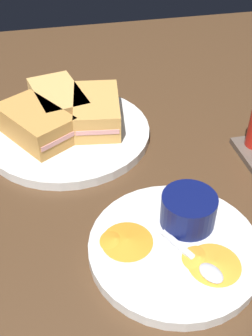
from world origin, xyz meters
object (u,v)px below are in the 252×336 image
object	(u,v)px
ramekin_dark_sauce	(29,125)
sandwich_half_extra	(35,124)
spoon_by_gravy_ramekin	(203,266)
spoon_by_dark_ramekin	(61,129)
ramekin_light_gravy	(188,209)
sandwich_half_near	(97,111)
plate_chips_companion	(174,248)
plate_sandwich_main	(68,133)
sandwich_half_far	(58,102)

from	to	relation	value
ramekin_dark_sauce	sandwich_half_extra	bearing A→B (deg)	52.29
spoon_by_gravy_ramekin	ramekin_dark_sauce	bearing A→B (deg)	-150.12
spoon_by_dark_ramekin	ramekin_dark_sauce	bearing A→B (deg)	-93.11
spoon_by_dark_ramekin	ramekin_light_gravy	xyz separation A→B (cm)	(24.53, 14.08, 1.93)
sandwich_half_near	plate_chips_companion	world-z (taller)	sandwich_half_near
plate_sandwich_main	plate_chips_companion	world-z (taller)	same
ramekin_dark_sauce	plate_chips_companion	distance (cm)	32.62
sandwich_half_extra	plate_chips_companion	distance (cm)	31.44
sandwich_half_near	ramekin_light_gravy	xyz separation A→B (cm)	(25.80, 7.62, -0.10)
sandwich_half_extra	plate_sandwich_main	bearing A→B (deg)	99.81
ramekin_light_gravy	sandwich_half_near	bearing A→B (deg)	-163.54
plate_sandwich_main	sandwich_half_extra	bearing A→B (deg)	-80.19
plate_sandwich_main	sandwich_half_extra	size ratio (longest dim) A/B	1.86
plate_sandwich_main	spoon_by_gravy_ramekin	xyz separation A→B (cm)	(32.33, 12.23, 1.16)
ramekin_dark_sauce	plate_chips_companion	world-z (taller)	ramekin_dark_sauce
ramekin_light_gravy	spoon_by_gravy_ramekin	distance (cm)	7.71
plate_sandwich_main	spoon_by_gravy_ramekin	world-z (taller)	spoon_by_gravy_ramekin
ramekin_light_gravy	spoon_by_gravy_ramekin	size ratio (longest dim) A/B	0.75
sandwich_half_extra	ramekin_dark_sauce	size ratio (longest dim) A/B	2.49
plate_sandwich_main	sandwich_half_near	world-z (taller)	sandwich_half_near
sandwich_half_far	ramekin_dark_sauce	xyz separation A→B (cm)	(5.33, -5.39, -0.59)
sandwich_half_far	ramekin_light_gravy	size ratio (longest dim) A/B	2.02
plate_chips_companion	ramekin_light_gravy	world-z (taller)	ramekin_light_gravy
sandwich_half_near	spoon_by_gravy_ramekin	distance (cm)	34.02
sandwich_half_extra	sandwich_half_far	bearing A→B (deg)	144.81
sandwich_half_extra	ramekin_light_gravy	xyz separation A→B (cm)	(23.99, 18.10, -0.10)
spoon_by_gravy_ramekin	sandwich_half_far	bearing A→B (deg)	-160.73
plate_chips_companion	spoon_by_gravy_ramekin	size ratio (longest dim) A/B	2.27
ramekin_dark_sauce	sandwich_half_far	bearing A→B (deg)	134.67
ramekin_dark_sauce	ramekin_light_gravy	bearing A→B (deg)	37.68
plate_chips_companion	plate_sandwich_main	bearing A→B (deg)	-160.13
sandwich_half_near	sandwich_half_extra	size ratio (longest dim) A/B	0.94
ramekin_light_gravy	ramekin_dark_sauce	bearing A→B (deg)	-142.32
plate_chips_companion	spoon_by_gravy_ramekin	xyz separation A→B (cm)	(4.20, 2.06, 1.16)
sandwich_half_extra	spoon_by_gravy_ramekin	xyz separation A→B (cm)	(31.42, 17.47, -2.04)
sandwich_half_near	ramekin_dark_sauce	xyz separation A→B (cm)	(1.00, -11.53, -0.59)
spoon_by_dark_ramekin	plate_chips_companion	size ratio (longest dim) A/B	0.46
sandwich_half_far	spoon_by_dark_ramekin	xyz separation A→B (cm)	(5.60, -0.31, -2.04)
sandwich_half_near	sandwich_half_extra	xyz separation A→B (cm)	(1.81, -10.48, 0.00)
sandwich_half_far	sandwich_half_extra	world-z (taller)	same
ramekin_dark_sauce	spoon_by_dark_ramekin	size ratio (longest dim) A/B	0.61
spoon_by_dark_ramekin	spoon_by_gravy_ramekin	distance (cm)	34.67
sandwich_half_extra	spoon_by_gravy_ramekin	distance (cm)	36.01
ramekin_dark_sauce	plate_chips_companion	bearing A→B (deg)	30.41
spoon_by_gravy_ramekin	sandwich_half_near	bearing A→B (deg)	-168.12
sandwich_half_near	ramekin_dark_sauce	size ratio (longest dim) A/B	2.33
plate_chips_companion	ramekin_light_gravy	size ratio (longest dim) A/B	3.02
sandwich_half_extra	spoon_by_dark_ramekin	xyz separation A→B (cm)	(-0.54, 4.02, -2.04)
sandwich_half_far	ramekin_dark_sauce	world-z (taller)	sandwich_half_far
sandwich_half_near	ramekin_light_gravy	bearing A→B (deg)	16.46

